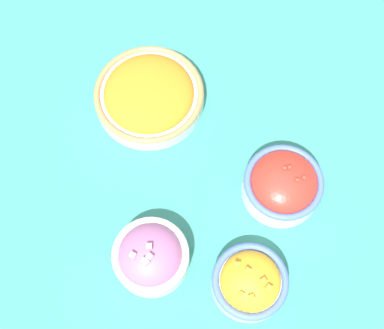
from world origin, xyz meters
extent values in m
plane|color=#337F75|center=(0.00, 0.00, 0.00)|extent=(3.00, 3.00, 0.00)
cylinder|color=silver|center=(0.15, -0.04, 0.02)|extent=(0.20, 0.20, 0.03)
torus|color=#997A4C|center=(0.15, -0.04, 0.03)|extent=(0.20, 0.20, 0.01)
ellipsoid|color=orange|center=(0.15, -0.04, 0.03)|extent=(0.16, 0.16, 0.05)
cylinder|color=silver|center=(-0.21, 0.07, 0.02)|extent=(0.12, 0.12, 0.03)
torus|color=#4766B7|center=(-0.21, 0.07, 0.03)|extent=(0.12, 0.12, 0.01)
ellipsoid|color=orange|center=(-0.21, 0.07, 0.03)|extent=(0.10, 0.10, 0.06)
cube|color=#F4A828|center=(-0.22, 0.06, 0.07)|extent=(0.01, 0.01, 0.01)
cube|color=#F4A828|center=(-0.23, 0.09, 0.06)|extent=(0.01, 0.01, 0.01)
cube|color=#F4A828|center=(-0.18, 0.07, 0.06)|extent=(0.01, 0.01, 0.01)
cube|color=#F4A828|center=(-0.23, 0.06, 0.06)|extent=(0.01, 0.01, 0.01)
cube|color=#F4A828|center=(-0.20, 0.07, 0.07)|extent=(0.01, 0.01, 0.01)
cube|color=#F4A828|center=(-0.21, 0.10, 0.06)|extent=(0.01, 0.01, 0.01)
cylinder|color=silver|center=(-0.07, 0.16, 0.02)|extent=(0.12, 0.12, 0.04)
torus|color=silver|center=(-0.07, 0.16, 0.04)|extent=(0.12, 0.12, 0.01)
ellipsoid|color=#9E5B8E|center=(-0.07, 0.16, 0.04)|extent=(0.10, 0.10, 0.06)
cube|color=#C699C1|center=(-0.07, 0.15, 0.08)|extent=(0.01, 0.01, 0.01)
cube|color=#C699C1|center=(-0.06, 0.18, 0.07)|extent=(0.01, 0.01, 0.01)
cube|color=#C699C1|center=(-0.08, 0.16, 0.08)|extent=(0.01, 0.01, 0.01)
cube|color=#C699C1|center=(-0.08, 0.17, 0.08)|extent=(0.01, 0.01, 0.01)
cube|color=#C699C1|center=(-0.08, 0.17, 0.08)|extent=(0.01, 0.01, 0.01)
cylinder|color=silver|center=(-0.13, -0.09, 0.02)|extent=(0.13, 0.13, 0.05)
torus|color=#4766B7|center=(-0.13, -0.09, 0.05)|extent=(0.13, 0.13, 0.01)
ellipsoid|color=red|center=(-0.13, -0.09, 0.05)|extent=(0.11, 0.11, 0.06)
ellipsoid|color=red|center=(-0.12, -0.09, 0.08)|extent=(0.01, 0.01, 0.01)
ellipsoid|color=red|center=(-0.12, -0.10, 0.08)|extent=(0.01, 0.01, 0.01)
ellipsoid|color=red|center=(-0.15, -0.10, 0.08)|extent=(0.01, 0.01, 0.01)
ellipsoid|color=red|center=(-0.15, -0.09, 0.08)|extent=(0.01, 0.01, 0.01)
camera|label=1|loc=(-0.24, 0.23, 0.88)|focal=50.00mm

